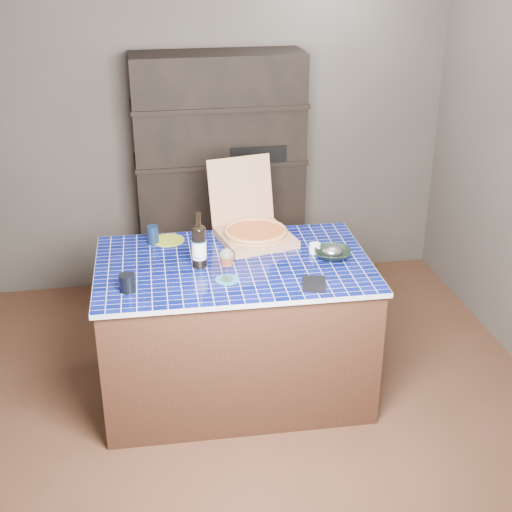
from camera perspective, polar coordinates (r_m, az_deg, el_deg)
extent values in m
plane|color=#543224|center=(4.31, 0.08, -11.79)|extent=(3.50, 3.50, 0.00)
plane|color=#524D47|center=(5.36, -3.31, 10.51)|extent=(3.50, 0.00, 3.50)
plane|color=#524D47|center=(2.21, 8.43, -12.32)|extent=(3.50, 0.00, 3.50)
cube|color=black|center=(5.25, -2.91, 6.22)|extent=(1.20, 0.40, 1.80)
cube|color=black|center=(5.17, -0.11, 8.57)|extent=(0.40, 0.32, 0.12)
cube|color=#3E2218|center=(4.23, -1.73, -5.92)|extent=(1.53, 0.98, 0.82)
cube|color=#040C49|center=(4.03, -1.80, -0.73)|extent=(1.57, 1.02, 0.03)
cube|color=tan|center=(4.29, -0.05, 1.48)|extent=(0.48, 0.48, 0.05)
cube|color=tan|center=(4.42, -1.24, 5.32)|extent=(0.42, 0.18, 0.40)
cylinder|color=tan|center=(4.28, -0.05, 1.84)|extent=(0.38, 0.38, 0.01)
cylinder|color=maroon|center=(4.28, -0.05, 1.98)|extent=(0.33, 0.33, 0.01)
torus|color=tan|center=(4.27, -0.05, 2.04)|extent=(0.38, 0.38, 0.02)
cylinder|color=black|center=(3.95, -4.58, 0.64)|extent=(0.08, 0.08, 0.23)
ellipsoid|color=black|center=(3.90, -4.64, 2.15)|extent=(0.08, 0.08, 0.04)
cylinder|color=black|center=(3.88, -4.66, 2.88)|extent=(0.03, 0.03, 0.09)
cylinder|color=white|center=(3.95, -4.58, 0.50)|extent=(0.08, 0.08, 0.10)
cylinder|color=#397AC3|center=(3.96, -4.56, 0.08)|extent=(0.09, 0.09, 0.01)
cylinder|color=#397AC3|center=(3.93, -4.60, 1.21)|extent=(0.09, 0.09, 0.01)
cylinder|color=teal|center=(3.83, -2.32, -1.90)|extent=(0.13, 0.13, 0.01)
cylinder|color=white|center=(3.83, -2.32, -1.83)|extent=(0.07, 0.07, 0.00)
cylinder|color=white|center=(3.81, -2.33, -1.28)|extent=(0.01, 0.01, 0.08)
ellipsoid|color=white|center=(3.77, -2.35, -0.16)|extent=(0.08, 0.08, 0.11)
cylinder|color=#CA5B20|center=(3.78, -2.35, -0.30)|extent=(0.07, 0.07, 0.05)
cylinder|color=white|center=(3.77, -2.36, 0.11)|extent=(0.07, 0.07, 0.02)
cylinder|color=black|center=(3.75, -10.25, -2.13)|extent=(0.08, 0.08, 0.09)
cube|color=black|center=(3.79, 4.67, -2.23)|extent=(0.16, 0.20, 0.01)
imported|color=black|center=(4.10, 6.12, 0.19)|extent=(0.24, 0.24, 0.05)
ellipsoid|color=silver|center=(4.09, 6.13, 0.37)|extent=(0.11, 0.09, 0.05)
cylinder|color=white|center=(4.15, 4.72, 0.64)|extent=(0.07, 0.07, 0.06)
cylinder|color=#0D1A31|center=(4.30, -8.25, 1.70)|extent=(0.07, 0.07, 0.11)
cylinder|color=#97AD25|center=(4.34, -7.03, 1.26)|extent=(0.19, 0.19, 0.01)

